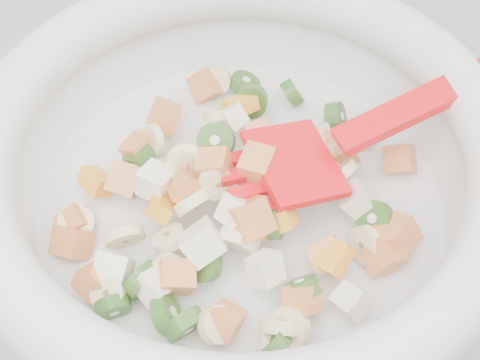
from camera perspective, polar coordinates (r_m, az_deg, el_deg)
name	(u,v)px	position (r m, az deg, el deg)	size (l,w,h in m)	color
mixing_bowl	(241,172)	(0.49, 0.05, 0.65)	(0.46, 0.37, 0.12)	white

